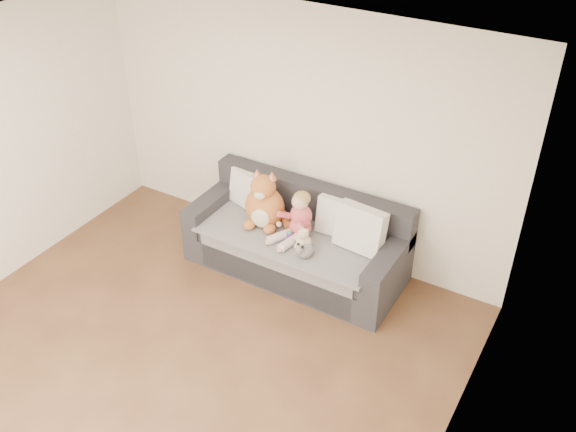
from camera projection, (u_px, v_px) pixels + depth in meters
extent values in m
plane|color=brown|center=(149.00, 391.00, 5.32)|extent=(5.00, 5.00, 0.00)
plane|color=white|center=(97.00, 100.00, 3.86)|extent=(5.00, 5.00, 0.00)
plane|color=silver|center=(299.00, 133.00, 6.38)|extent=(4.50, 0.00, 4.50)
plane|color=silver|center=(427.00, 394.00, 3.65)|extent=(0.00, 5.00, 5.00)
cube|color=#2C2C31|center=(295.00, 257.00, 6.58)|extent=(2.20, 0.90, 0.30)
cube|color=#2C2C31|center=(294.00, 241.00, 6.43)|extent=(1.90, 0.80, 0.15)
cube|color=#2C2C31|center=(313.00, 201.00, 6.55)|extent=(2.20, 0.20, 0.40)
cube|color=#2C2C31|center=(214.00, 206.00, 6.83)|extent=(0.20, 0.90, 0.30)
cube|color=#2C2C31|center=(388.00, 265.00, 5.99)|extent=(0.20, 0.90, 0.30)
cube|color=gray|center=(293.00, 235.00, 6.37)|extent=(1.85, 0.88, 0.02)
cube|color=gray|center=(273.00, 275.00, 6.22)|extent=(1.70, 0.02, 0.41)
cube|color=silver|center=(247.00, 189.00, 6.71)|extent=(0.44, 0.29, 0.39)
cube|color=silver|center=(338.00, 217.00, 6.27)|extent=(0.43, 0.21, 0.40)
cube|color=silver|center=(360.00, 229.00, 6.05)|extent=(0.50, 0.26, 0.46)
ellipsoid|color=#CF4F49|center=(300.00, 227.00, 6.31)|extent=(0.23, 0.19, 0.19)
ellipsoid|color=#CF4F49|center=(301.00, 215.00, 6.25)|extent=(0.22, 0.19, 0.24)
ellipsoid|color=#DBAA8C|center=(300.00, 202.00, 6.14)|extent=(0.17, 0.17, 0.17)
ellipsoid|color=tan|center=(302.00, 198.00, 6.14)|extent=(0.17, 0.17, 0.13)
cylinder|color=#CF4F49|center=(288.00, 215.00, 6.28)|extent=(0.18, 0.22, 0.15)
cylinder|color=#CF4F49|center=(303.00, 225.00, 6.15)|extent=(0.07, 0.23, 0.15)
ellipsoid|color=#DBAA8C|center=(279.00, 224.00, 6.29)|extent=(0.06, 0.06, 0.06)
ellipsoid|color=#DBAA8C|center=(299.00, 236.00, 6.12)|extent=(0.06, 0.06, 0.06)
cylinder|color=#E5B2C6|center=(281.00, 236.00, 6.27)|extent=(0.20, 0.30, 0.10)
cylinder|color=#E5B2C6|center=(290.00, 242.00, 6.19)|extent=(0.13, 0.30, 0.10)
ellipsoid|color=#DBAA8C|center=(269.00, 242.00, 6.20)|extent=(0.06, 0.09, 0.05)
ellipsoid|color=#DBAA8C|center=(280.00, 249.00, 6.10)|extent=(0.06, 0.09, 0.05)
ellipsoid|color=#A34E24|center=(265.00, 207.00, 6.43)|extent=(0.41, 0.35, 0.44)
ellipsoid|color=beige|center=(260.00, 217.00, 6.34)|extent=(0.22, 0.10, 0.24)
ellipsoid|color=#A34E24|center=(263.00, 187.00, 6.27)|extent=(0.25, 0.25, 0.25)
ellipsoid|color=beige|center=(259.00, 195.00, 6.20)|extent=(0.12, 0.08, 0.09)
cone|color=#A34E24|center=(257.00, 173.00, 6.26)|extent=(0.12, 0.12, 0.09)
cone|color=pink|center=(257.00, 174.00, 6.25)|extent=(0.07, 0.07, 0.05)
cone|color=#A34E24|center=(272.00, 176.00, 6.22)|extent=(0.12, 0.12, 0.09)
cone|color=pink|center=(271.00, 177.00, 6.21)|extent=(0.07, 0.07, 0.05)
ellipsoid|color=#A34E24|center=(249.00, 225.00, 6.41)|extent=(0.12, 0.14, 0.10)
ellipsoid|color=#A34E24|center=(270.00, 229.00, 6.35)|extent=(0.12, 0.14, 0.10)
cylinder|color=#A34E24|center=(285.00, 219.00, 6.50)|extent=(0.24, 0.26, 0.10)
ellipsoid|color=#CCAB8D|center=(304.00, 242.00, 6.13)|extent=(0.16, 0.13, 0.16)
ellipsoid|color=#CCAB8D|center=(303.00, 234.00, 6.06)|extent=(0.11, 0.11, 0.11)
ellipsoid|color=#CCAB8D|center=(301.00, 227.00, 6.07)|extent=(0.04, 0.04, 0.04)
ellipsoid|color=#CCAB8D|center=(307.00, 231.00, 6.02)|extent=(0.04, 0.04, 0.04)
ellipsoid|color=beige|center=(300.00, 236.00, 6.05)|extent=(0.04, 0.04, 0.04)
ellipsoid|color=#CCAB8D|center=(297.00, 238.00, 6.15)|extent=(0.06, 0.06, 0.06)
ellipsoid|color=#CCAB8D|center=(307.00, 244.00, 6.06)|extent=(0.06, 0.06, 0.06)
ellipsoid|color=#CCAB8D|center=(297.00, 246.00, 6.16)|extent=(0.06, 0.06, 0.06)
ellipsoid|color=#CCAB8D|center=(303.00, 250.00, 6.10)|extent=(0.06, 0.06, 0.06)
ellipsoid|color=white|center=(306.00, 251.00, 6.03)|extent=(0.14, 0.18, 0.13)
ellipsoid|color=white|center=(299.00, 250.00, 5.95)|extent=(0.08, 0.08, 0.08)
ellipsoid|color=black|center=(298.00, 244.00, 5.96)|extent=(0.03, 0.03, 0.03)
ellipsoid|color=black|center=(302.00, 247.00, 5.92)|extent=(0.03, 0.03, 0.03)
cylinder|color=#533899|center=(289.00, 236.00, 6.27)|extent=(0.07, 0.07, 0.08)
cone|color=#3D9F52|center=(289.00, 232.00, 6.24)|extent=(0.06, 0.06, 0.03)
cylinder|color=#3D9F52|center=(286.00, 234.00, 6.29)|extent=(0.01, 0.01, 0.05)
cylinder|color=#3D9F52|center=(293.00, 237.00, 6.25)|extent=(0.01, 0.01, 0.05)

